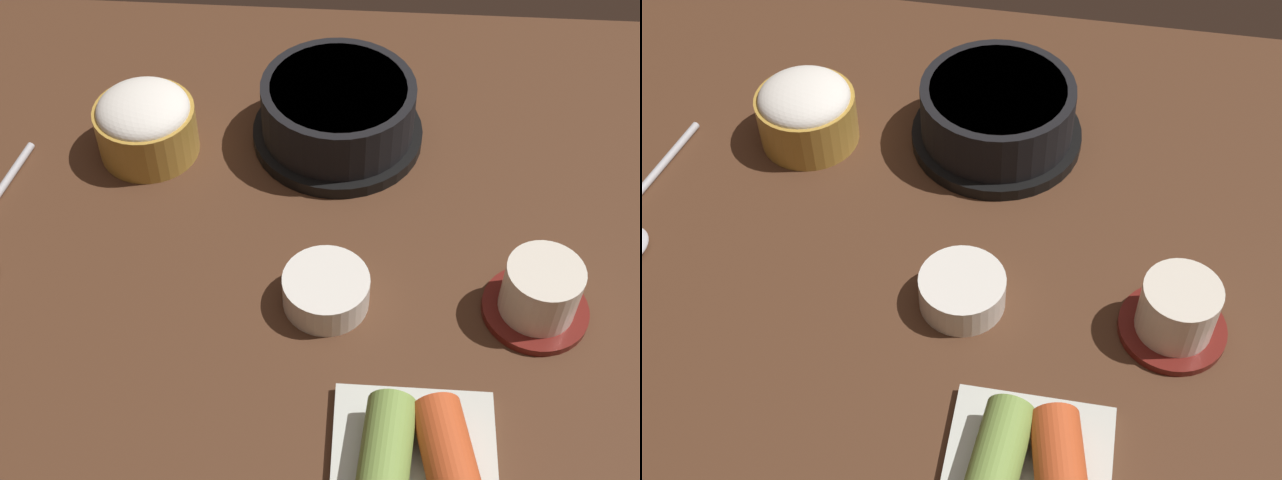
{
  "view_description": "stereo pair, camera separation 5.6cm",
  "coord_description": "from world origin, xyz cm",
  "views": [
    {
      "loc": [
        5.5,
        -54.56,
        66.95
      ],
      "look_at": [
        2.0,
        -2.0,
        5.0
      ],
      "focal_mm": 49.76,
      "sensor_mm": 36.0,
      "label": 1
    },
    {
      "loc": [
        11.1,
        -53.88,
        66.95
      ],
      "look_at": [
        2.0,
        -2.0,
        5.0
      ],
      "focal_mm": 49.76,
      "sensor_mm": 36.0,
      "label": 2
    }
  ],
  "objects": [
    {
      "name": "tea_cup_with_saucer",
      "position": [
        21.64,
        -6.69,
        4.85
      ],
      "size": [
        9.54,
        9.54,
        6.05
      ],
      "color": "maroon",
      "rests_on": "dining_table"
    },
    {
      "name": "rice_bowl",
      "position": [
        -16.83,
        11.93,
        5.72
      ],
      "size": [
        10.35,
        10.35,
        7.28
      ],
      "color": "#B78C38",
      "rests_on": "dining_table"
    },
    {
      "name": "banchan_cup_center",
      "position": [
        2.85,
        -6.73,
        3.78
      ],
      "size": [
        7.85,
        7.85,
        3.31
      ],
      "color": "white",
      "rests_on": "dining_table"
    },
    {
      "name": "dining_table",
      "position": [
        0.0,
        0.0,
        1.0
      ],
      "size": [
        100.0,
        76.0,
        2.0
      ],
      "primitive_type": "cube",
      "color": "#4C2D1C",
      "rests_on": "ground"
    },
    {
      "name": "stone_pot",
      "position": [
        2.74,
        14.93,
        5.63
      ],
      "size": [
        17.94,
        17.94,
        7.16
      ],
      "color": "black",
      "rests_on": "dining_table"
    },
    {
      "name": "kimchi_plate",
      "position": [
        10.76,
        -22.37,
        3.97
      ],
      "size": [
        13.02,
        13.02,
        4.97
      ],
      "color": "silver",
      "rests_on": "dining_table"
    }
  ]
}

